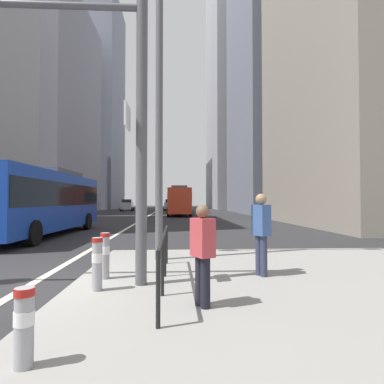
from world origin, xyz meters
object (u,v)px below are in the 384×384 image
at_px(city_bus_blue_oncoming, 42,199).
at_px(city_bus_red_receding, 179,200).
at_px(car_oncoming_mid, 127,205).
at_px(bollard_right, 97,261).
at_px(traffic_signal_gantry, 31,78).
at_px(pedestrian_far, 203,250).
at_px(car_receding_far, 170,205).
at_px(pedestrian_waiting, 261,230).
at_px(bollard_left, 24,323).
at_px(street_lamp_post, 159,74).
at_px(car_receding_near, 172,204).
at_px(bollard_back, 105,253).

bearing_deg(city_bus_blue_oncoming, city_bus_red_receding, 72.18).
bearing_deg(car_oncoming_mid, bollard_right, -82.10).
height_order(traffic_signal_gantry, pedestrian_far, traffic_signal_gantry).
relative_size(city_bus_red_receding, traffic_signal_gantry, 1.80).
height_order(car_receding_far, bollard_right, car_receding_far).
height_order(city_bus_blue_oncoming, car_oncoming_mid, city_bus_blue_oncoming).
bearing_deg(pedestrian_waiting, bollard_left, -132.93).
height_order(street_lamp_post, bollard_left, street_lamp_post).
height_order(car_oncoming_mid, pedestrian_waiting, car_oncoming_mid).
height_order(car_oncoming_mid, street_lamp_post, street_lamp_post).
bearing_deg(street_lamp_post, bollard_left, -100.41).
bearing_deg(traffic_signal_gantry, bollard_left, -66.58).
distance_m(traffic_signal_gantry, pedestrian_waiting, 5.52).
distance_m(city_bus_red_receding, pedestrian_waiting, 31.32).
distance_m(city_bus_red_receding, street_lamp_post, 29.51).
bearing_deg(car_receding_near, car_receding_far, -91.94).
distance_m(street_lamp_post, bollard_left, 7.35).
xyz_separation_m(city_bus_blue_oncoming, pedestrian_waiting, (8.45, -9.38, -0.70)).
bearing_deg(car_receding_near, city_bus_blue_oncoming, -96.97).
bearing_deg(bollard_back, city_bus_blue_oncoming, 118.54).
height_order(car_oncoming_mid, pedestrian_far, car_oncoming_mid).
height_order(traffic_signal_gantry, pedestrian_waiting, traffic_signal_gantry).
distance_m(city_bus_blue_oncoming, traffic_signal_gantry, 10.93).
relative_size(street_lamp_post, pedestrian_far, 5.16).
distance_m(car_receding_far, pedestrian_waiting, 49.31).
relative_size(car_receding_near, car_receding_far, 0.87).
relative_size(street_lamp_post, pedestrian_waiting, 4.54).
height_order(city_bus_blue_oncoming, pedestrian_far, city_bus_blue_oncoming).
distance_m(city_bus_blue_oncoming, car_receding_near, 49.65).
distance_m(car_receding_near, pedestrian_waiting, 58.71).
bearing_deg(bollard_left, city_bus_blue_oncoming, 111.61).
bearing_deg(car_receding_near, street_lamp_post, -89.87).
bearing_deg(bollard_back, bollard_left, -90.26).
relative_size(car_receding_near, bollard_right, 4.27).
xyz_separation_m(bollard_right, pedestrian_waiting, (3.25, 0.95, 0.46)).
height_order(bollard_right, pedestrian_waiting, pedestrian_waiting).
bearing_deg(pedestrian_waiting, car_receding_far, 93.19).
distance_m(street_lamp_post, bollard_right, 5.55).
distance_m(city_bus_blue_oncoming, bollard_back, 10.83).
distance_m(bollard_back, pedestrian_far, 2.63).
height_order(pedestrian_waiting, pedestrian_far, pedestrian_waiting).
bearing_deg(bollard_left, city_bus_red_receding, 86.86).
distance_m(bollard_left, pedestrian_waiting, 4.90).
bearing_deg(bollard_right, pedestrian_waiting, 16.30).
bearing_deg(car_receding_far, bollard_right, -90.58).
xyz_separation_m(car_receding_far, bollard_left, (-0.58, -52.80, -0.41)).
xyz_separation_m(city_bus_blue_oncoming, bollard_right, (5.20, -10.33, -1.16)).
bearing_deg(bollard_left, bollard_back, 89.74).
xyz_separation_m(city_bus_red_receding, street_lamp_post, (-0.89, -29.29, 3.45)).
bearing_deg(bollard_left, car_oncoming_mid, 97.42).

